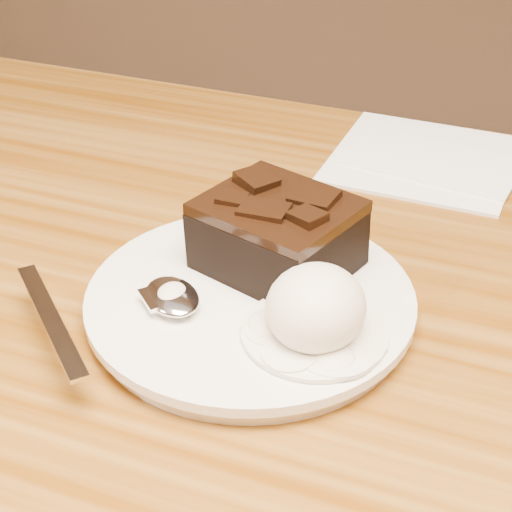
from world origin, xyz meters
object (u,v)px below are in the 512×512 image
at_px(brownie, 277,239).
at_px(ice_cream_scoop, 316,308).
at_px(napkin, 424,158).
at_px(plate, 250,305).
at_px(spoon, 172,299).

height_order(brownie, ice_cream_scoop, ice_cream_scoop).
relative_size(ice_cream_scoop, napkin, 0.41).
distance_m(plate, brownie, 0.05).
distance_m(plate, napkin, 0.27).
bearing_deg(brownie, plate, -97.60).
bearing_deg(napkin, spoon, -108.64).
xyz_separation_m(spoon, napkin, (0.10, 0.29, -0.02)).
height_order(plate, spoon, spoon).
bearing_deg(plate, ice_cream_scoop, -26.36).
height_order(ice_cream_scoop, spoon, ice_cream_scoop).
xyz_separation_m(plate, spoon, (-0.04, -0.03, 0.01)).
distance_m(spoon, napkin, 0.31).
bearing_deg(spoon, ice_cream_scoop, -45.82).
height_order(ice_cream_scoop, napkin, ice_cream_scoop).
distance_m(brownie, spoon, 0.08).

